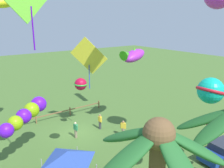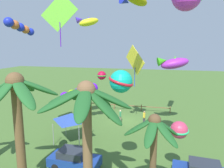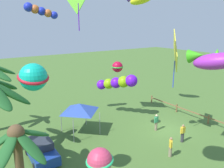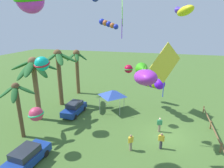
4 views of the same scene
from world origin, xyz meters
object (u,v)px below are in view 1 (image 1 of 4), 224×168
object	(u,v)px
spectator_0	(76,130)
spectator_1	(100,121)
kite_tube_5	(26,115)
kite_ball_2	(81,84)
kite_fish_6	(5,0)
kite_ball_9	(211,91)
kite_diamond_11	(89,57)
kite_fish_7	(133,55)
spectator_2	(123,128)
parked_car_0	(222,151)
kite_ball_1	(214,122)
festival_tent	(68,157)

from	to	relation	value
spectator_0	spectator_1	bearing A→B (deg)	-175.57
spectator_0	kite_tube_5	world-z (taller)	kite_tube_5
spectator_0	kite_ball_2	distance (m)	6.70
kite_tube_5	kite_fish_6	bearing A→B (deg)	-90.88
kite_ball_9	kite_diamond_11	bearing A→B (deg)	-86.52
spectator_0	kite_fish_7	distance (m)	8.97
spectator_1	kite_tube_5	size ratio (longest dim) A/B	0.39
kite_ball_2	kite_fish_6	world-z (taller)	kite_fish_6
kite_tube_5	spectator_0	bearing A→B (deg)	-166.96
spectator_2	kite_fish_6	xyz separation A→B (m)	(8.43, -3.98, 11.44)
kite_fish_6	parked_car_0	bearing A→B (deg)	136.64
spectator_0	kite_ball_2	xyz separation A→B (m)	(1.24, 3.66, 5.48)
kite_ball_2	kite_tube_5	size ratio (longest dim) A/B	0.34
kite_ball_9	kite_fish_6	bearing A→B (deg)	-62.27
spectator_2	kite_fish_7	bearing A→B (deg)	-151.34
kite_diamond_11	kite_fish_7	bearing A→B (deg)	162.35
kite_ball_9	spectator_2	bearing A→B (deg)	-98.94
kite_ball_2	kite_diamond_11	bearing A→B (deg)	-128.12
spectator_2	kite_ball_2	xyz separation A→B (m)	(5.07, 1.28, 5.48)
kite_fish_6	kite_ball_2	bearing A→B (deg)	122.53
spectator_0	kite_ball_1	size ratio (longest dim) A/B	1.03
kite_ball_2	kite_fish_6	xyz separation A→B (m)	(3.36, -5.27, 5.95)
festival_tent	kite_tube_5	xyz separation A→B (m)	(1.01, -5.02, 1.40)
kite_diamond_11	kite_ball_2	bearing A→B (deg)	51.88
spectator_0	spectator_1	xyz separation A→B (m)	(-2.88, -0.22, 0.00)
kite_ball_2	kite_diamond_11	size ratio (longest dim) A/B	0.29
spectator_2	kite_fish_7	xyz separation A→B (m)	(-1.99, -1.09, 6.71)
kite_fish_6	kite_ball_9	distance (m)	15.83
kite_fish_7	kite_diamond_11	xyz separation A→B (m)	(4.16, -1.32, 0.08)
spectator_2	kite_ball_1	xyz separation A→B (m)	(-2.27, 7.66, 2.87)
festival_tent	kite_diamond_11	world-z (taller)	kite_diamond_11
kite_fish_6	spectator_1	bearing A→B (deg)	169.49
spectator_1	kite_diamond_11	xyz separation A→B (m)	(1.22, 0.19, 6.79)
spectator_2	kite_ball_1	size ratio (longest dim) A/B	1.03
spectator_0	kite_fish_6	bearing A→B (deg)	-19.30
spectator_1	spectator_2	bearing A→B (deg)	110.10
kite_ball_1	kite_fish_7	distance (m)	9.56
kite_fish_6	kite_tube_5	bearing A→B (deg)	89.12
spectator_1	kite_ball_1	distance (m)	11.13
kite_ball_2	kite_fish_7	xyz separation A→B (m)	(-7.06, -2.37, 1.23)
spectator_2	kite_fish_6	size ratio (longest dim) A/B	0.52
festival_tent	kite_ball_2	distance (m)	5.13
festival_tent	kite_ball_9	distance (m)	9.40
kite_ball_2	kite_fish_6	size ratio (longest dim) A/B	0.45
kite_ball_9	spectator_1	bearing A→B (deg)	-92.45
kite_ball_2	kite_ball_9	bearing A→B (deg)	114.31
spectator_1	kite_fish_6	world-z (taller)	kite_fish_6
kite_tube_5	spectator_1	bearing A→B (deg)	-170.21
spectator_1	kite_ball_1	size ratio (longest dim) A/B	1.03
spectator_1	kite_diamond_11	distance (m)	6.90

